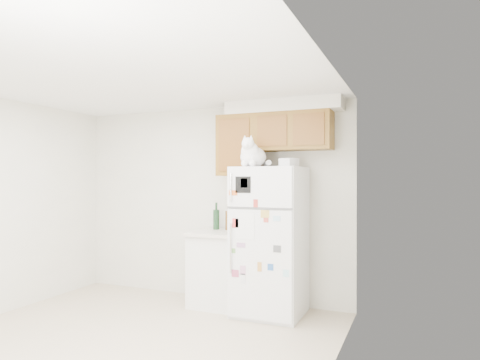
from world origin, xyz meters
The scene contains 9 objects.
ground_plane centered at (0.00, 0.00, -0.01)m, with size 3.80×4.00×0.01m, color #BFAE93.
room_shell centered at (0.12, 0.24, 1.67)m, with size 3.84×4.04×2.52m.
refrigerator centered at (0.97, 1.61, 0.85)m, with size 0.76×0.78×1.70m.
base_counter centered at (0.28, 1.68, 0.46)m, with size 0.64×0.64×0.92m.
cat centered at (0.81, 1.47, 1.83)m, with size 0.35×0.51×0.36m.
storage_box_back centered at (1.20, 1.66, 1.75)m, with size 0.18×0.13×0.10m, color white.
storage_box_front centered at (1.21, 1.52, 1.74)m, with size 0.15×0.11×0.09m, color white.
bottle_green centered at (0.19, 1.81, 1.09)m, with size 0.08×0.08×0.34m, color #19381E, non-canonical shape.
bottle_amber centered at (0.36, 1.81, 1.08)m, with size 0.08×0.08×0.33m, color #593814, non-canonical shape.
Camera 1 is at (2.55, -3.08, 1.57)m, focal length 32.00 mm.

